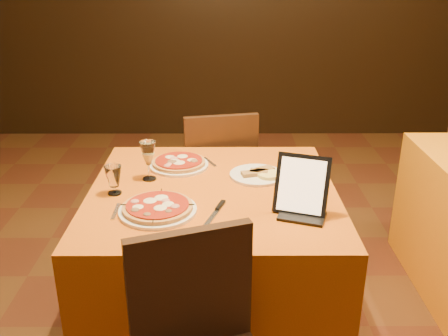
{
  "coord_description": "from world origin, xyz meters",
  "views": [
    {
      "loc": [
        0.01,
        -1.57,
        1.69
      ],
      "look_at": [
        0.02,
        0.44,
        0.86
      ],
      "focal_mm": 40.0,
      "sensor_mm": 36.0,
      "label": 1
    }
  ],
  "objects_px": {
    "pizza_near": "(158,209)",
    "tablet": "(302,185)",
    "pizza_far": "(179,164)",
    "chair_main_far": "(216,178)",
    "wine_glass": "(148,160)",
    "main_table": "(214,260)",
    "water_glass": "(114,180)"
  },
  "relations": [
    {
      "from": "main_table",
      "to": "water_glass",
      "type": "bearing_deg",
      "value": -173.84
    },
    {
      "from": "chair_main_far",
      "to": "pizza_near",
      "type": "bearing_deg",
      "value": 66.49
    },
    {
      "from": "main_table",
      "to": "chair_main_far",
      "type": "bearing_deg",
      "value": 90.0
    },
    {
      "from": "chair_main_far",
      "to": "tablet",
      "type": "relative_size",
      "value": 3.73
    },
    {
      "from": "chair_main_far",
      "to": "water_glass",
      "type": "distance_m",
      "value": 1.02
    },
    {
      "from": "main_table",
      "to": "pizza_near",
      "type": "distance_m",
      "value": 0.5
    },
    {
      "from": "tablet",
      "to": "main_table",
      "type": "bearing_deg",
      "value": 167.62
    },
    {
      "from": "pizza_far",
      "to": "tablet",
      "type": "relative_size",
      "value": 1.2
    },
    {
      "from": "chair_main_far",
      "to": "pizza_near",
      "type": "distance_m",
      "value": 1.09
    },
    {
      "from": "pizza_near",
      "to": "tablet",
      "type": "distance_m",
      "value": 0.59
    },
    {
      "from": "chair_main_far",
      "to": "tablet",
      "type": "height_order",
      "value": "tablet"
    },
    {
      "from": "wine_glass",
      "to": "tablet",
      "type": "relative_size",
      "value": 0.78
    },
    {
      "from": "pizza_near",
      "to": "water_glass",
      "type": "bearing_deg",
      "value": 140.03
    },
    {
      "from": "pizza_near",
      "to": "water_glass",
      "type": "relative_size",
      "value": 2.44
    },
    {
      "from": "main_table",
      "to": "tablet",
      "type": "relative_size",
      "value": 4.51
    },
    {
      "from": "tablet",
      "to": "pizza_far",
      "type": "bearing_deg",
      "value": 156.65
    },
    {
      "from": "pizza_near",
      "to": "pizza_far",
      "type": "xyz_separation_m",
      "value": [
        0.05,
        0.49,
        0.0
      ]
    },
    {
      "from": "chair_main_far",
      "to": "pizza_far",
      "type": "height_order",
      "value": "chair_main_far"
    },
    {
      "from": "chair_main_far",
      "to": "pizza_near",
      "type": "height_order",
      "value": "chair_main_far"
    },
    {
      "from": "chair_main_far",
      "to": "pizza_near",
      "type": "relative_size",
      "value": 2.86
    },
    {
      "from": "pizza_far",
      "to": "wine_glass",
      "type": "xyz_separation_m",
      "value": [
        -0.13,
        -0.16,
        0.08
      ]
    },
    {
      "from": "water_glass",
      "to": "wine_glass",
      "type": "bearing_deg",
      "value": 49.93
    },
    {
      "from": "main_table",
      "to": "chair_main_far",
      "type": "height_order",
      "value": "chair_main_far"
    },
    {
      "from": "water_glass",
      "to": "tablet",
      "type": "relative_size",
      "value": 0.53
    },
    {
      "from": "chair_main_far",
      "to": "water_glass",
      "type": "xyz_separation_m",
      "value": [
        -0.43,
        -0.85,
        0.36
      ]
    },
    {
      "from": "water_glass",
      "to": "tablet",
      "type": "height_order",
      "value": "tablet"
    },
    {
      "from": "main_table",
      "to": "pizza_near",
      "type": "height_order",
      "value": "pizza_near"
    },
    {
      "from": "main_table",
      "to": "chair_main_far",
      "type": "relative_size",
      "value": 1.21
    },
    {
      "from": "pizza_near",
      "to": "tablet",
      "type": "bearing_deg",
      "value": 0.04
    },
    {
      "from": "main_table",
      "to": "pizza_far",
      "type": "bearing_deg",
      "value": 122.8
    },
    {
      "from": "pizza_near",
      "to": "chair_main_far",
      "type": "bearing_deg",
      "value": 77.9
    },
    {
      "from": "main_table",
      "to": "tablet",
      "type": "bearing_deg",
      "value": -31.68
    }
  ]
}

